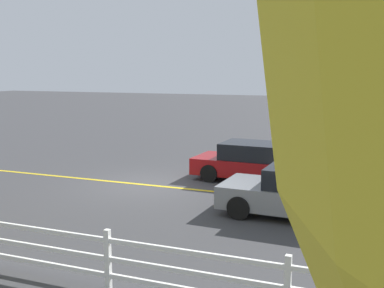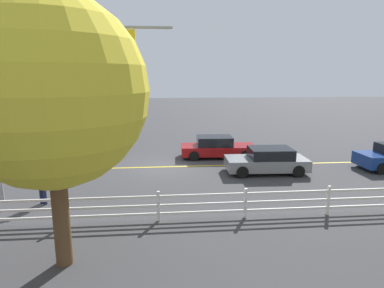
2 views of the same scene
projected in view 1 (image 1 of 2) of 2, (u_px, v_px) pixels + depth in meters
The scene contains 5 objects.
ground_plane at pixel (146, 185), 16.55m from camera, with size 120.00×120.00×0.00m, color #38383A.
lane_center_stripe at pixel (258, 196), 15.10m from camera, with size 28.00×0.16×0.01m, color gold.
car_0 at pixel (304, 193), 12.84m from camera, with size 4.46×2.18×1.39m.
car_1 at pixel (258, 163), 17.04m from camera, with size 4.85×2.12×1.39m.
white_rail_fence at pixel (108, 258), 8.55m from camera, with size 26.10×0.10×1.15m.
Camera 1 is at (-7.40, 14.42, 3.98)m, focal length 44.17 mm.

